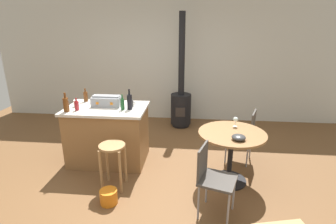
% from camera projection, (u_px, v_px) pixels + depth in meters
% --- Properties ---
extents(ground_plane, '(8.80, 8.80, 0.00)m').
position_uv_depth(ground_plane, '(149.00, 181.00, 3.86)').
color(ground_plane, brown).
extents(back_wall, '(8.00, 0.10, 2.70)m').
position_uv_depth(back_wall, '(168.00, 61.00, 6.03)').
color(back_wall, beige).
rests_on(back_wall, ground_plane).
extents(kitchen_island, '(1.26, 0.83, 0.92)m').
position_uv_depth(kitchen_island, '(108.00, 134.00, 4.30)').
color(kitchen_island, olive).
rests_on(kitchen_island, ground_plane).
extents(wooden_stool, '(0.35, 0.35, 0.64)m').
position_uv_depth(wooden_stool, '(113.00, 156.00, 3.58)').
color(wooden_stool, '#A37A4C').
rests_on(wooden_stool, ground_plane).
extents(dining_table, '(0.92, 0.92, 0.76)m').
position_uv_depth(dining_table, '(231.00, 145.00, 3.67)').
color(dining_table, black).
rests_on(dining_table, ground_plane).
extents(folding_chair_near, '(0.51, 0.51, 0.88)m').
position_uv_depth(folding_chair_near, '(244.00, 132.00, 4.25)').
color(folding_chair_near, '#47423D').
rests_on(folding_chair_near, ground_plane).
extents(folding_chair_far, '(0.50, 0.50, 0.87)m').
position_uv_depth(folding_chair_far, '(212.00, 175.00, 3.05)').
color(folding_chair_far, '#47423D').
rests_on(folding_chair_far, ground_plane).
extents(wood_stove, '(0.44, 0.45, 2.40)m').
position_uv_depth(wood_stove, '(181.00, 101.00, 5.74)').
color(wood_stove, black).
rests_on(wood_stove, ground_plane).
extents(toolbox, '(0.45, 0.22, 0.17)m').
position_uv_depth(toolbox, '(107.00, 101.00, 4.19)').
color(toolbox, gray).
rests_on(toolbox, kitchen_island).
extents(bottle_0, '(0.08, 0.08, 0.31)m').
position_uv_depth(bottle_0, '(130.00, 102.00, 4.03)').
color(bottle_0, black).
rests_on(bottle_0, kitchen_island).
extents(bottle_1, '(0.08, 0.08, 0.29)m').
position_uv_depth(bottle_1, '(66.00, 104.00, 3.92)').
color(bottle_1, '#603314').
rests_on(bottle_1, kitchen_island).
extents(bottle_2, '(0.06, 0.06, 0.19)m').
position_uv_depth(bottle_2, '(77.00, 106.00, 3.99)').
color(bottle_2, maroon).
rests_on(bottle_2, kitchen_island).
extents(bottle_3, '(0.06, 0.06, 0.24)m').
position_uv_depth(bottle_3, '(122.00, 104.00, 4.01)').
color(bottle_3, '#194C23').
rests_on(bottle_3, kitchen_island).
extents(bottle_4, '(0.07, 0.07, 0.22)m').
position_uv_depth(bottle_4, '(86.00, 96.00, 4.45)').
color(bottle_4, '#603314').
rests_on(bottle_4, kitchen_island).
extents(cup_0, '(0.12, 0.08, 0.11)m').
position_uv_depth(cup_0, '(76.00, 103.00, 4.18)').
color(cup_0, white).
rests_on(cup_0, kitchen_island).
extents(cup_1, '(0.12, 0.09, 0.10)m').
position_uv_depth(cup_1, '(94.00, 100.00, 4.38)').
color(cup_1, tan).
rests_on(cup_1, kitchen_island).
extents(cup_2, '(0.11, 0.07, 0.10)m').
position_uv_depth(cup_2, '(131.00, 103.00, 4.18)').
color(cup_2, '#383838').
rests_on(cup_2, kitchen_island).
extents(wine_glass, '(0.07, 0.07, 0.14)m').
position_uv_depth(wine_glass, '(236.00, 120.00, 3.79)').
color(wine_glass, silver).
rests_on(wine_glass, dining_table).
extents(serving_bowl, '(0.18, 0.18, 0.07)m').
position_uv_depth(serving_bowl, '(239.00, 137.00, 3.38)').
color(serving_bowl, '#383838').
rests_on(serving_bowl, dining_table).
extents(plastic_bucket, '(0.22, 0.22, 0.19)m').
position_uv_depth(plastic_bucket, '(109.00, 197.00, 3.35)').
color(plastic_bucket, orange).
rests_on(plastic_bucket, ground_plane).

